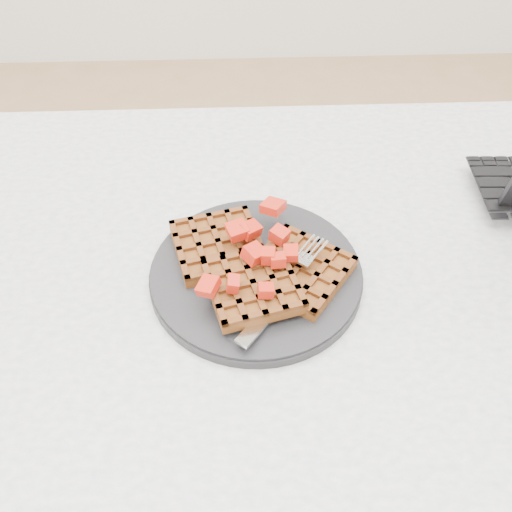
{
  "coord_description": "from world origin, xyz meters",
  "views": [
    {
      "loc": [
        -0.09,
        -0.43,
        1.27
      ],
      "look_at": [
        -0.07,
        0.02,
        0.79
      ],
      "focal_mm": 40.0,
      "sensor_mm": 36.0,
      "label": 1
    }
  ],
  "objects": [
    {
      "name": "strawberry_pile",
      "position": [
        -0.07,
        0.02,
        0.8
      ],
      "size": [
        0.15,
        0.15,
        0.02
      ],
      "primitive_type": null,
      "color": "#A80A00",
      "rests_on": "waffles"
    },
    {
      "name": "fork",
      "position": [
        -0.04,
        -0.02,
        0.77
      ],
      "size": [
        0.12,
        0.16,
        0.02
      ],
      "primitive_type": null,
      "rotation": [
        0.0,
        0.0,
        -0.62
      ],
      "color": "silver",
      "rests_on": "plate"
    },
    {
      "name": "waffles",
      "position": [
        -0.07,
        0.02,
        0.78
      ],
      "size": [
        0.23,
        0.2,
        0.03
      ],
      "color": "brown",
      "rests_on": "plate"
    },
    {
      "name": "plate",
      "position": [
        -0.07,
        0.02,
        0.76
      ],
      "size": [
        0.26,
        0.26,
        0.02
      ],
      "primitive_type": "cylinder",
      "color": "black",
      "rests_on": "table"
    },
    {
      "name": "table",
      "position": [
        0.0,
        0.0,
        0.64
      ],
      "size": [
        1.2,
        0.8,
        0.75
      ],
      "color": "silver",
      "rests_on": "ground"
    }
  ]
}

